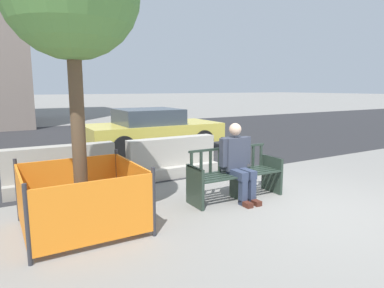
{
  "coord_description": "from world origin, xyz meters",
  "views": [
    {
      "loc": [
        -4.24,
        -3.4,
        1.91
      ],
      "look_at": [
        -0.67,
        2.64,
        0.75
      ],
      "focal_mm": 32.0,
      "sensor_mm": 36.0,
      "label": 1
    }
  ],
  "objects": [
    {
      "name": "street_bench",
      "position": [
        -0.67,
        1.17,
        0.4
      ],
      "size": [
        1.7,
        0.56,
        0.88
      ],
      "color": "#28382D",
      "rests_on": "ground"
    },
    {
      "name": "construction_fence",
      "position": [
        -3.26,
        1.2,
        0.46
      ],
      "size": [
        1.52,
        1.52,
        0.92
      ],
      "color": "#2D2D33",
      "rests_on": "ground"
    },
    {
      "name": "jersey_barrier_left",
      "position": [
        -3.18,
        3.25,
        0.34
      ],
      "size": [
        2.02,
        0.73,
        0.84
      ],
      "color": "#9E998E",
      "rests_on": "ground"
    },
    {
      "name": "car_taxi_near",
      "position": [
        0.01,
        6.21,
        0.64
      ],
      "size": [
        4.09,
        2.07,
        1.27
      ],
      "color": "#DBC64C",
      "rests_on": "ground"
    },
    {
      "name": "street_asphalt",
      "position": [
        0.0,
        8.7,
        0.0
      ],
      "size": [
        120.0,
        12.0,
        0.01
      ],
      "primitive_type": "cube",
      "color": "#28282B",
      "rests_on": "ground"
    },
    {
      "name": "seated_person",
      "position": [
        -0.68,
        1.11,
        0.69
      ],
      "size": [
        0.58,
        0.73,
        1.31
      ],
      "color": "#383D4C",
      "rests_on": "ground"
    },
    {
      "name": "ground_plane",
      "position": [
        0.0,
        0.0,
        0.0
      ],
      "size": [
        200.0,
        200.0,
        0.0
      ],
      "primitive_type": "plane",
      "color": "gray"
    },
    {
      "name": "jersey_barrier_centre",
      "position": [
        -0.89,
        3.14,
        0.34
      ],
      "size": [
        2.0,
        0.69,
        0.84
      ],
      "color": "#ADA89E",
      "rests_on": "ground"
    }
  ]
}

